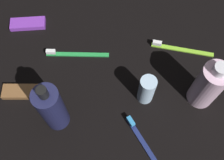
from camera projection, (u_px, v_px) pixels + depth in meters
ground_plane at (112, 86)px, 73.69cm from camera, size 84.00×64.00×1.20cm
lotion_bottle at (50, 108)px, 61.46cm from camera, size 5.92×5.92×19.01cm
bodywash_bottle at (206, 85)px, 64.77cm from camera, size 6.68×6.68×16.80cm
deodorant_stick at (145, 90)px, 67.25cm from camera, size 4.13×4.13×9.65cm
toothbrush_green at (72, 54)px, 76.68cm from camera, size 18.01×1.33×2.10cm
toothbrush_lime at (177, 48)px, 77.45cm from camera, size 17.91×4.52×2.10cm
toothbrush_navy at (143, 144)px, 65.63cm from camera, size 10.36×16.01×2.10cm
snack_bar_brown at (21, 92)px, 71.46cm from camera, size 10.46×4.16×1.50cm
snack_bar_purple at (27, 24)px, 81.05cm from camera, size 10.72×4.92×1.50cm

